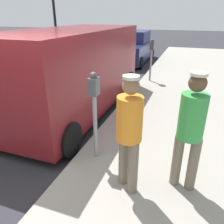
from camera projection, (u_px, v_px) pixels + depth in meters
ground_plane at (13, 167)px, 3.90m from camera, size 80.00×80.00×0.00m
parking_meter_near at (94, 102)px, 3.53m from camera, size 0.14×0.18×1.52m
parking_meter_far at (152, 53)px, 8.06m from camera, size 0.14×0.18×1.52m
pedestrian_in_orange at (129, 129)px, 2.87m from camera, size 0.34×0.34×1.66m
pedestrian_in_green at (191, 127)px, 2.88m from camera, size 0.36×0.34×1.69m
parked_van at (74, 69)px, 5.81m from camera, size 2.17×5.22×2.15m
parked_sedan_ahead at (132, 48)px, 12.34m from camera, size 1.97×4.41×1.65m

